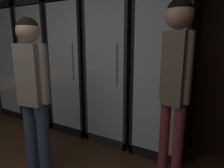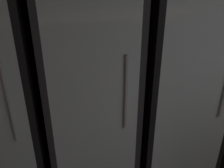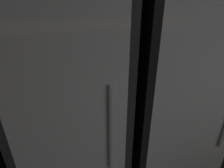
% 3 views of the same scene
% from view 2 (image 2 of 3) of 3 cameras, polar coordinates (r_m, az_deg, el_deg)
% --- Properties ---
extents(cooler_left, '(0.62, 0.68, 2.00)m').
position_cam_2_polar(cooler_left, '(1.90, -5.20, -0.25)').
color(cooler_left, '#2B2B30').
rests_on(cooler_left, ground).
extents(cooler_center, '(0.62, 0.68, 2.00)m').
position_cam_2_polar(cooler_center, '(2.07, 13.67, 1.32)').
color(cooler_center, black).
rests_on(cooler_center, ground).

